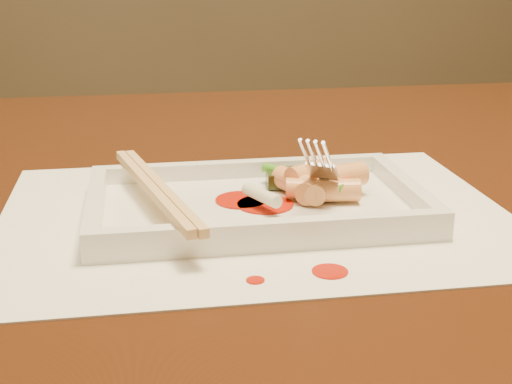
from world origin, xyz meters
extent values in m
cube|color=black|center=(0.00, 0.00, 0.73)|extent=(1.40, 0.90, 0.04)
cube|color=white|center=(0.01, -0.08, 0.75)|extent=(0.40, 0.30, 0.00)
cylinder|color=#BB1605|center=(0.04, -0.19, 0.75)|extent=(0.02, 0.02, 0.00)
cylinder|color=#BB1605|center=(-0.01, -0.20, 0.75)|extent=(0.01, 0.01, 0.00)
cube|color=white|center=(0.01, -0.08, 0.76)|extent=(0.26, 0.16, 0.01)
cube|color=white|center=(0.01, 0.00, 0.77)|extent=(0.26, 0.01, 0.01)
cube|color=white|center=(0.01, -0.15, 0.77)|extent=(0.26, 0.01, 0.01)
cube|color=white|center=(-0.12, -0.08, 0.77)|extent=(0.01, 0.14, 0.01)
cube|color=white|center=(0.13, -0.08, 0.77)|extent=(0.01, 0.14, 0.01)
cube|color=black|center=(0.04, -0.04, 0.77)|extent=(0.04, 0.03, 0.01)
cylinder|color=#EAEACC|center=(0.01, -0.09, 0.77)|extent=(0.03, 0.04, 0.01)
cylinder|color=#348B16|center=(0.05, -0.06, 0.77)|extent=(0.06, 0.07, 0.01)
cube|color=#E0AE70|center=(-0.08, -0.08, 0.78)|extent=(0.06, 0.20, 0.01)
cube|color=#E0AE70|center=(-0.07, -0.08, 0.78)|extent=(0.06, 0.20, 0.01)
cylinder|color=#BB1605|center=(0.01, -0.08, 0.76)|extent=(0.04, 0.04, 0.00)
cylinder|color=#BB1605|center=(0.00, -0.07, 0.76)|extent=(0.04, 0.04, 0.00)
cylinder|color=#FABE74|center=(0.04, -0.06, 0.77)|extent=(0.04, 0.05, 0.02)
cylinder|color=#FABE74|center=(0.06, -0.07, 0.77)|extent=(0.04, 0.05, 0.02)
cylinder|color=#FABE74|center=(0.08, -0.07, 0.78)|extent=(0.05, 0.03, 0.02)
cylinder|color=#FABE74|center=(0.05, -0.08, 0.77)|extent=(0.05, 0.03, 0.02)
cylinder|color=#FABE74|center=(0.07, -0.08, 0.77)|extent=(0.04, 0.02, 0.02)
cylinder|color=#FABE74|center=(0.05, -0.05, 0.78)|extent=(0.04, 0.04, 0.02)
cylinder|color=#FABE74|center=(0.06, -0.07, 0.77)|extent=(0.03, 0.04, 0.02)
camera|label=1|loc=(-0.08, -0.60, 0.95)|focal=50.00mm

